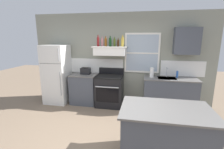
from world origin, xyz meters
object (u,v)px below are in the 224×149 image
Objects in this scene: kitchen_island at (164,135)px; paper_towel_roll at (152,72)px; toaster at (86,71)px; bottle_champagne_gold_foil at (123,42)px; bottle_amber_wine at (106,42)px; bottle_olive_oil_square at (115,42)px; bottle_rose_pink at (102,42)px; stove_range at (110,90)px; dish_soap_bottle at (177,74)px; refrigerator at (57,74)px; bottle_dark_green_wine at (110,42)px; bottle_red_label_wine at (98,42)px; bottle_brown_stout at (118,43)px.

paper_towel_roll is at bearing 93.58° from kitchen_island.
toaster is 0.98× the size of bottle_champagne_gold_foil.
bottle_olive_oil_square is (0.24, 0.06, -0.01)m from bottle_amber_wine.
kitchen_island is at bearing -55.59° from bottle_amber_wine.
bottle_olive_oil_square is 2.84m from kitchen_island.
bottle_rose_pink is 0.14m from bottle_amber_wine.
stove_range is at bearing -136.42° from bottle_olive_oil_square.
bottle_rose_pink is 2.29m from dish_soap_bottle.
paper_towel_roll is (1.31, -0.03, -0.82)m from bottle_amber_wine.
toaster is at bearing 178.65° from paper_towel_roll.
paper_towel_roll reaches higher than dish_soap_bottle.
refrigerator is 1.72m from bottle_rose_pink.
bottle_dark_green_wine reaches higher than paper_towel_roll.
bottle_amber_wine is at bearing 124.41° from kitchen_island.
bottle_red_label_wine reaches higher than bottle_amber_wine.
paper_towel_roll is (1.07, -0.08, -0.81)m from bottle_olive_oil_square.
bottle_rose_pink is at bearing 149.33° from stove_range.
bottle_red_label_wine is (0.41, -0.01, 0.87)m from toaster.
bottle_champagne_gold_foil is (0.71, -0.04, -0.01)m from bottle_red_label_wine.
toaster is 1.15m from bottle_dark_green_wine.
dish_soap_bottle is (2.23, 0.06, -0.88)m from bottle_red_label_wine.
bottle_brown_stout is (0.99, -0.03, 0.83)m from toaster.
bottle_red_label_wine is 0.13m from bottle_rose_pink.
bottle_brown_stout is 1.24m from paper_towel_roll.
bottle_dark_green_wine is at bearing 177.88° from paper_towel_roll.
bottle_champagne_gold_foil is at bearing 114.74° from kitchen_island.
bottle_champagne_gold_foil reaches higher than dish_soap_bottle.
refrigerator is at bearing -175.58° from bottle_red_label_wine.
bottle_olive_oil_square is at bearing 4.53° from refrigerator.
kitchen_island is at bearing -104.39° from dish_soap_bottle.
bottle_brown_stout is at bearing -6.38° from bottle_dark_green_wine.
bottle_red_label_wine is 0.35m from bottle_dark_green_wine.
toaster is 1.22m from bottle_olive_oil_square.
paper_towel_roll is at bearing -1.10° from bottle_amber_wine.
bottle_amber_wine is at bearing -33.55° from bottle_rose_pink.
bottle_dark_green_wine is 2.06m from dish_soap_bottle.
bottle_champagne_gold_foil reaches higher than kitchen_island.
bottle_amber_wine reaches higher than refrigerator.
bottle_rose_pink is 0.26m from bottle_dark_green_wine.
bottle_amber_wine is 2.18m from dish_soap_bottle.
bottle_rose_pink is 0.99× the size of bottle_amber_wine.
kitchen_island is at bearing -65.26° from bottle_champagne_gold_foil.
bottle_brown_stout is at bearing -177.15° from dish_soap_bottle.
bottle_olive_oil_square reaches higher than bottle_brown_stout.
bottle_rose_pink is at bearing 166.20° from bottle_dark_green_wine.
bottle_red_label_wine is 1.75m from paper_towel_roll.
bottle_red_label_wine reaches higher than bottle_brown_stout.
bottle_red_label_wine is at bearing -148.92° from bottle_rose_pink.
kitchen_island is at bearing -86.42° from paper_towel_roll.
bottle_amber_wine is at bearing 177.54° from bottle_champagne_gold_foil.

